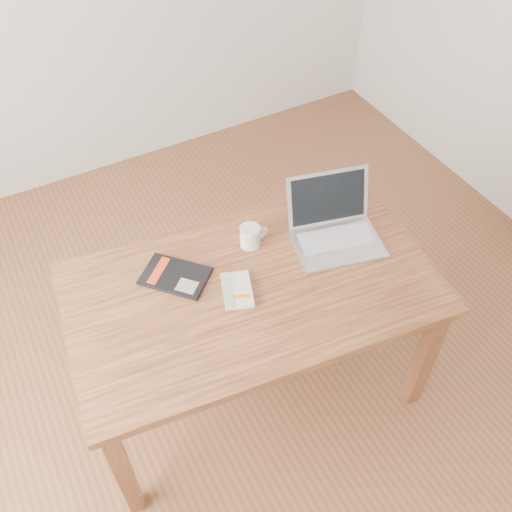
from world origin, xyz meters
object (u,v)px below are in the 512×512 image
white_guidebook (237,290)px  black_guidebook (175,276)px  desk (252,300)px  coffee_mug (251,236)px  laptop (335,228)px

white_guidebook → black_guidebook: size_ratio=0.69×
desk → white_guidebook: 0.12m
desk → coffee_mug: coffee_mug is taller
white_guidebook → laptop: bearing=28.0°
white_guidebook → coffee_mug: size_ratio=1.68×
desk → coffee_mug: (0.11, 0.21, 0.14)m
desk → white_guidebook: (-0.06, 0.01, 0.10)m
white_guidebook → coffee_mug: bearing=69.7°
desk → black_guidebook: black_guidebook is taller
desk → laptop: bearing=17.0°
desk → black_guidebook: size_ratio=5.01×
white_guidebook → laptop: size_ratio=0.49×
white_guidebook → coffee_mug: 0.27m
black_guidebook → coffee_mug: coffee_mug is taller
black_guidebook → white_guidebook: bearing=-87.6°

